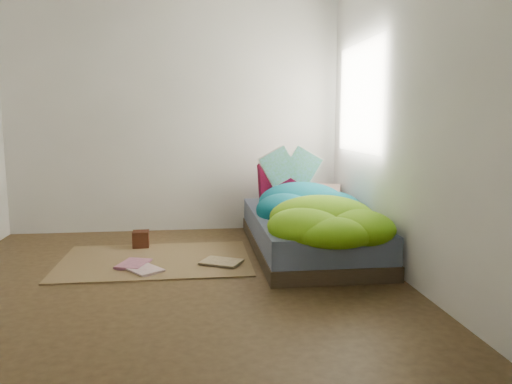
# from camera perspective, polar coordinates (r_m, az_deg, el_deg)

# --- Properties ---
(ground) EXTENTS (3.50, 3.50, 0.00)m
(ground) POSITION_cam_1_polar(r_m,az_deg,el_deg) (3.87, -9.74, -9.93)
(ground) COLOR #3A2916
(ground) RESTS_ON ground
(room_walls) EXTENTS (3.54, 3.54, 2.62)m
(room_walls) POSITION_cam_1_polar(r_m,az_deg,el_deg) (3.70, -10.18, 14.75)
(room_walls) COLOR silver
(room_walls) RESTS_ON ground
(bed) EXTENTS (1.00, 2.00, 0.34)m
(bed) POSITION_cam_1_polar(r_m,az_deg,el_deg) (4.62, 5.95, -4.65)
(bed) COLOR #362B1D
(bed) RESTS_ON ground
(duvet) EXTENTS (0.96, 1.84, 0.34)m
(duvet) POSITION_cam_1_polar(r_m,az_deg,el_deg) (4.35, 6.67, -0.90)
(duvet) COLOR #075A79
(duvet) RESTS_ON bed
(rug) EXTENTS (1.60, 1.10, 0.01)m
(rug) POSITION_cam_1_polar(r_m,az_deg,el_deg) (4.40, -11.39, -7.64)
(rug) COLOR brown
(rug) RESTS_ON ground
(pillow_floral) EXTENTS (0.73, 0.58, 0.14)m
(pillow_floral) POSITION_cam_1_polar(r_m,az_deg,el_deg) (5.25, 6.05, -0.38)
(pillow_floral) COLOR beige
(pillow_floral) RESTS_ON bed
(pillow_magenta) EXTENTS (0.42, 0.16, 0.41)m
(pillow_magenta) POSITION_cam_1_polar(r_m,az_deg,el_deg) (5.18, 2.62, 1.03)
(pillow_magenta) COLOR #520520
(pillow_magenta) RESTS_ON bed
(open_book) EXTENTS (0.52, 0.19, 0.31)m
(open_book) POSITION_cam_1_polar(r_m,az_deg,el_deg) (5.00, 4.00, 4.10)
(open_book) COLOR green
(open_book) RESTS_ON duvet
(wooden_box) EXTENTS (0.16, 0.16, 0.15)m
(wooden_box) POSITION_cam_1_polar(r_m,az_deg,el_deg) (4.83, -13.02, -5.25)
(wooden_box) COLOR #381A0C
(wooden_box) RESTS_ON rug
(floor_book_a) EXTENTS (0.34, 0.36, 0.02)m
(floor_book_a) POSITION_cam_1_polar(r_m,az_deg,el_deg) (4.04, -13.94, -8.91)
(floor_book_a) COLOR silver
(floor_book_a) RESTS_ON rug
(floor_book_b) EXTENTS (0.30, 0.34, 0.03)m
(floor_book_b) POSITION_cam_1_polar(r_m,az_deg,el_deg) (4.29, -15.14, -7.89)
(floor_book_b) COLOR pink
(floor_book_b) RESTS_ON rug
(floor_book_c) EXTENTS (0.39, 0.36, 0.02)m
(floor_book_c) POSITION_cam_1_polar(r_m,az_deg,el_deg) (4.10, -4.66, -8.43)
(floor_book_c) COLOR tan
(floor_book_c) RESTS_ON rug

